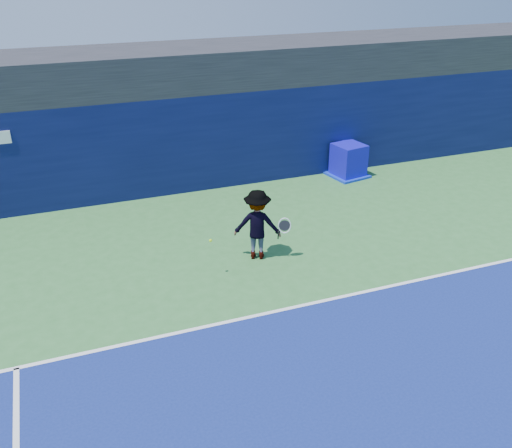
{
  "coord_description": "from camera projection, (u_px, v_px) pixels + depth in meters",
  "views": [
    {
      "loc": [
        -3.79,
        -6.25,
        6.95
      ],
      "look_at": [
        0.53,
        5.2,
        1.0
      ],
      "focal_mm": 40.0,
      "sensor_mm": 36.0,
      "label": 1
    }
  ],
  "objects": [
    {
      "name": "ground",
      "position": [
        336.0,
        410.0,
        9.5
      ],
      "size": [
        80.0,
        80.0,
        0.0
      ],
      "primitive_type": "plane",
      "color": "#327033",
      "rests_on": "ground"
    },
    {
      "name": "baseline",
      "position": [
        269.0,
        313.0,
        12.02
      ],
      "size": [
        24.0,
        0.1,
        0.01
      ],
      "primitive_type": "cube",
      "color": "white",
      "rests_on": "ground"
    },
    {
      "name": "tennis_ball",
      "position": [
        211.0,
        240.0,
        12.99
      ],
      "size": [
        0.07,
        0.07,
        0.07
      ],
      "color": "#AFDE18",
      "rests_on": "ground"
    },
    {
      "name": "equipment_cart",
      "position": [
        348.0,
        162.0,
        19.02
      ],
      "size": [
        1.34,
        1.34,
        1.1
      ],
      "color": "#130DB7",
      "rests_on": "ground"
    },
    {
      "name": "stadium_band",
      "position": [
        168.0,
        68.0,
        17.6
      ],
      "size": [
        36.0,
        3.0,
        1.2
      ],
      "primitive_type": "cube",
      "color": "black",
      "rests_on": "back_wall_assembly"
    },
    {
      "name": "tennis_player",
      "position": [
        257.0,
        225.0,
        13.82
      ],
      "size": [
        1.42,
        1.08,
        1.78
      ],
      "color": "white",
      "rests_on": "ground"
    },
    {
      "name": "back_wall_assembly",
      "position": [
        180.0,
        142.0,
        17.68
      ],
      "size": [
        36.0,
        1.03,
        3.0
      ],
      "color": "#0B103E",
      "rests_on": "ground"
    }
  ]
}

